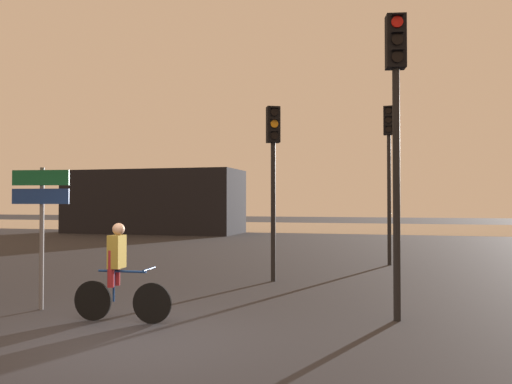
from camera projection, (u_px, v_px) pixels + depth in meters
ground_plane at (127, 345)px, 6.87m from camera, size 120.00×120.00×0.00m
water_strip at (342, 227)px, 38.59m from camera, size 80.00×16.00×0.01m
distant_building at (154, 202)px, 31.81m from camera, size 11.12×4.00×3.98m
traffic_light_far_right at (389, 155)px, 15.60m from camera, size 0.33×0.35×4.97m
traffic_light_near_right at (396, 110)px, 8.31m from camera, size 0.36×0.38×5.10m
traffic_light_center at (273, 160)px, 12.42m from camera, size 0.39×0.41×4.35m
direction_sign_post at (41, 211)px, 9.10m from camera, size 1.09×0.19×2.60m
cyclist at (119, 272)px, 8.18m from camera, size 1.71×0.46×1.62m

